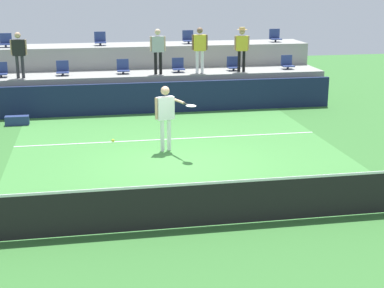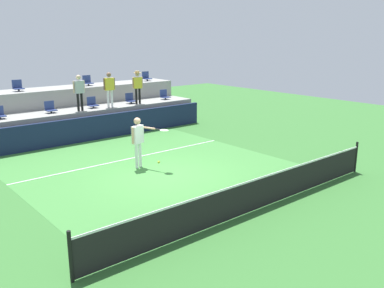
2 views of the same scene
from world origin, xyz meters
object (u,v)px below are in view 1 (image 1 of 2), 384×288
at_px(tennis_player, 166,111).
at_px(spectator_with_hat, 242,45).
at_px(stadium_chair_upper_right, 188,38).
at_px(spectator_in_grey, 200,46).
at_px(stadium_chair_lower_far_left, 1,71).
at_px(stadium_chair_upper_far_left, 6,41).
at_px(stadium_chair_upper_left, 100,40).
at_px(stadium_chair_lower_right, 233,65).
at_px(spectator_in_white, 19,51).
at_px(spectator_leaning_on_rail, 158,47).
at_px(stadium_chair_lower_mid_right, 178,66).
at_px(stadium_chair_upper_far_right, 275,36).
at_px(stadium_chair_lower_mid_left, 123,68).
at_px(stadium_chair_lower_left, 63,69).
at_px(equipment_bag, 17,120).
at_px(tennis_ball, 113,141).
at_px(stadium_chair_lower_far_right, 287,63).

bearing_deg(tennis_player, spectator_with_hat, 57.16).
distance_m(stadium_chair_upper_right, spectator_in_grey, 2.19).
relative_size(stadium_chair_lower_far_left, stadium_chair_upper_far_left, 1.00).
xyz_separation_m(stadium_chair_upper_left, stadium_chair_upper_right, (3.50, 0.00, 0.00)).
bearing_deg(tennis_player, stadium_chair_lower_right, 60.42).
bearing_deg(tennis_player, stadium_chair_upper_far_left, 122.88).
height_order(spectator_in_white, spectator_leaning_on_rail, spectator_leaning_on_rail).
bearing_deg(stadium_chair_upper_far_left, stadium_chair_upper_left, 0.00).
height_order(stadium_chair_lower_mid_right, tennis_player, tennis_player).
bearing_deg(stadium_chair_upper_far_right, spectator_with_hat, -132.51).
xyz_separation_m(stadium_chair_upper_far_left, stadium_chair_upper_far_right, (10.68, 0.00, 0.00)).
xyz_separation_m(stadium_chair_upper_left, spectator_in_grey, (3.54, -2.18, -0.07)).
xyz_separation_m(stadium_chair_lower_mid_left, stadium_chair_lower_right, (4.17, 0.00, 0.00)).
xyz_separation_m(stadium_chair_lower_left, stadium_chair_upper_left, (1.43, 1.80, 0.85)).
bearing_deg(equipment_bag, stadium_chair_lower_mid_right, 20.95).
xyz_separation_m(stadium_chair_upper_far_right, spectator_in_grey, (-3.59, -2.18, -0.07)).
bearing_deg(stadium_chair_upper_left, spectator_in_grey, -31.69).
bearing_deg(stadium_chair_lower_far_left, stadium_chair_upper_left, 26.74).
height_order(stadium_chair_lower_left, stadium_chair_upper_right, stadium_chair_upper_right).
distance_m(stadium_chair_lower_right, spectator_leaning_on_rail, 3.04).
relative_size(stadium_chair_lower_far_left, spectator_leaning_on_rail, 0.32).
distance_m(stadium_chair_lower_far_left, equipment_bag, 2.63).
xyz_separation_m(stadium_chair_upper_left, equipment_bag, (-2.91, -3.98, -2.16)).
height_order(stadium_chair_lower_right, spectator_in_grey, spectator_in_grey).
height_order(stadium_chair_upper_far_left, tennis_ball, stadium_chair_upper_far_left).
height_order(stadium_chair_lower_mid_right, stadium_chair_upper_right, stadium_chair_upper_right).
distance_m(stadium_chair_upper_left, equipment_bag, 5.38).
relative_size(stadium_chair_upper_left, equipment_bag, 0.68).
bearing_deg(spectator_in_grey, spectator_leaning_on_rail, 180.00).
distance_m(stadium_chair_lower_far_right, stadium_chair_upper_far_left, 10.80).
bearing_deg(stadium_chair_upper_far_left, spectator_with_hat, -14.13).
xyz_separation_m(stadium_chair_lower_right, spectator_in_grey, (-1.37, -0.38, 0.78)).
distance_m(stadium_chair_lower_right, stadium_chair_upper_far_left, 8.69).
bearing_deg(spectator_in_grey, stadium_chair_upper_far_right, 31.31).
relative_size(stadium_chair_lower_far_left, stadium_chair_lower_mid_left, 1.00).
height_order(stadium_chair_lower_left, stadium_chair_lower_mid_left, same).
distance_m(stadium_chair_lower_far_left, spectator_in_grey, 7.16).
height_order(stadium_chair_lower_mid_right, stadium_chair_upper_far_left, stadium_chair_upper_far_left).
bearing_deg(spectator_with_hat, stadium_chair_lower_far_left, 177.47).
bearing_deg(stadium_chair_upper_right, stadium_chair_lower_far_right, -26.78).
bearing_deg(stadium_chair_lower_left, stadium_chair_upper_far_left, 139.66).
xyz_separation_m(stadium_chair_lower_mid_right, spectator_in_grey, (0.74, -0.38, 0.78)).
distance_m(stadium_chair_lower_mid_left, spectator_leaning_on_rail, 1.52).
height_order(stadium_chair_lower_right, stadium_chair_upper_left, stadium_chair_upper_left).
distance_m(stadium_chair_lower_mid_left, stadium_chair_lower_mid_right, 2.06).
bearing_deg(spectator_in_grey, stadium_chair_upper_left, 148.31).
distance_m(tennis_player, spectator_in_grey, 6.09).
relative_size(stadium_chair_lower_mid_right, tennis_ball, 7.65).
bearing_deg(stadium_chair_lower_right, stadium_chair_lower_mid_left, 180.00).
distance_m(spectator_leaning_on_rail, tennis_ball, 9.39).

